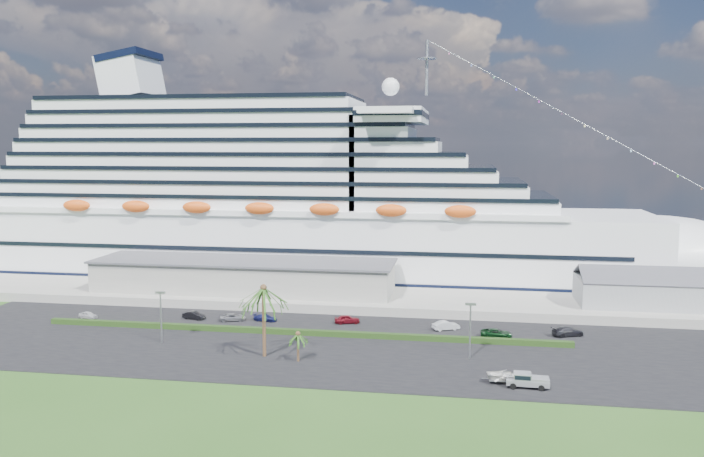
% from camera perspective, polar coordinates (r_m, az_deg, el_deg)
% --- Properties ---
extents(ground, '(420.00, 420.00, 0.00)m').
position_cam_1_polar(ground, '(98.11, -2.24, -11.61)').
color(ground, '#2A501A').
rests_on(ground, ground).
extents(asphalt_lot, '(140.00, 38.00, 0.12)m').
position_cam_1_polar(asphalt_lot, '(108.38, -1.06, -9.74)').
color(asphalt_lot, black).
rests_on(asphalt_lot, ground).
extents(wharf, '(240.00, 20.00, 1.80)m').
position_cam_1_polar(wharf, '(135.84, 1.16, -5.90)').
color(wharf, gray).
rests_on(wharf, ground).
extents(water, '(420.00, 160.00, 0.02)m').
position_cam_1_polar(water, '(224.03, 4.45, -1.00)').
color(water, black).
rests_on(water, ground).
extents(cruise_ship, '(191.00, 38.00, 54.00)m').
position_cam_1_polar(cruise_ship, '(160.86, -5.21, 1.80)').
color(cruise_ship, silver).
rests_on(cruise_ship, ground).
extents(terminal_building, '(61.00, 15.00, 6.30)m').
position_cam_1_polar(terminal_building, '(140.65, -8.99, -3.83)').
color(terminal_building, gray).
rests_on(terminal_building, wharf).
extents(port_shed, '(24.00, 12.31, 7.37)m').
position_cam_1_polar(port_shed, '(137.83, 23.18, -4.81)').
color(port_shed, gray).
rests_on(port_shed, wharf).
extents(hedge, '(88.00, 1.10, 0.90)m').
position_cam_1_polar(hedge, '(114.56, -4.58, -8.57)').
color(hedge, black).
rests_on(hedge, asphalt_lot).
extents(lamp_post_left, '(1.60, 0.35, 8.27)m').
position_cam_1_polar(lamp_post_left, '(112.59, -15.61, -6.58)').
color(lamp_post_left, gray).
rests_on(lamp_post_left, asphalt_lot).
extents(lamp_post_right, '(1.60, 0.35, 8.27)m').
position_cam_1_polar(lamp_post_right, '(102.40, 9.80, -7.78)').
color(lamp_post_right, gray).
rests_on(lamp_post_right, asphalt_lot).
extents(palm_tall, '(8.82, 8.82, 11.13)m').
position_cam_1_polar(palm_tall, '(101.75, -7.36, -5.59)').
color(palm_tall, '#47301E').
rests_on(palm_tall, ground).
extents(palm_short, '(3.53, 3.53, 4.56)m').
position_cam_1_polar(palm_short, '(100.30, -4.51, -9.01)').
color(palm_short, '#47301E').
rests_on(palm_short, ground).
extents(parked_car_0, '(3.82, 2.25, 1.22)m').
position_cam_1_polar(parked_car_0, '(133.13, -21.07, -6.73)').
color(parked_car_0, silver).
rests_on(parked_car_0, asphalt_lot).
extents(parked_car_1, '(4.35, 2.34, 1.36)m').
position_cam_1_polar(parked_car_1, '(127.08, -13.01, -7.05)').
color(parked_car_1, black).
rests_on(parked_car_1, asphalt_lot).
extents(parked_car_2, '(4.90, 3.31, 1.25)m').
position_cam_1_polar(parked_car_2, '(124.60, -9.87, -7.28)').
color(parked_car_2, gray).
rests_on(parked_car_2, asphalt_lot).
extents(parked_car_3, '(4.38, 2.16, 1.22)m').
position_cam_1_polar(parked_car_3, '(123.58, -7.22, -7.36)').
color(parked_car_3, '#151949').
rests_on(parked_car_3, asphalt_lot).
extents(parked_car_4, '(4.74, 2.92, 1.51)m').
position_cam_1_polar(parked_car_4, '(120.98, -0.41, -7.54)').
color(parked_car_4, maroon).
rests_on(parked_car_4, asphalt_lot).
extents(parked_car_5, '(4.81, 3.34, 1.50)m').
position_cam_1_polar(parked_car_5, '(117.96, 7.81, -8.00)').
color(parked_car_5, silver).
rests_on(parked_car_5, asphalt_lot).
extents(parked_car_6, '(5.23, 2.65, 1.42)m').
position_cam_1_polar(parked_car_6, '(114.87, 11.91, -8.52)').
color(parked_car_6, black).
rests_on(parked_car_6, asphalt_lot).
extents(parked_car_7, '(5.66, 3.94, 1.52)m').
position_cam_1_polar(parked_car_7, '(118.73, 17.50, -8.16)').
color(parked_car_7, black).
rests_on(parked_car_7, asphalt_lot).
extents(pickup_truck, '(5.53, 2.21, 1.93)m').
position_cam_1_polar(pickup_truck, '(93.24, 14.34, -12.08)').
color(pickup_truck, black).
rests_on(pickup_truck, asphalt_lot).
extents(boat_trailer, '(5.87, 3.94, 1.67)m').
position_cam_1_polar(boat_trailer, '(94.07, 12.74, -11.82)').
color(boat_trailer, gray).
rests_on(boat_trailer, asphalt_lot).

